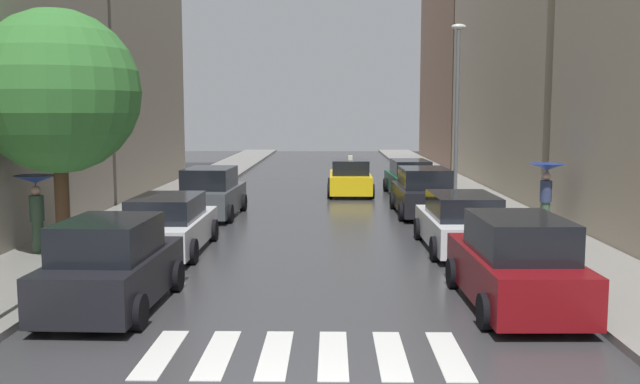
{
  "coord_description": "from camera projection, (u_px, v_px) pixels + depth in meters",
  "views": [
    {
      "loc": [
        0.42,
        -7.57,
        3.74
      ],
      "look_at": [
        0.04,
        14.76,
        1.17
      ],
      "focal_mm": 38.61,
      "sensor_mm": 36.0,
      "label": 1
    }
  ],
  "objects": [
    {
      "name": "ground_plane",
      "position": [
        322.0,
        195.0,
        31.79
      ],
      "size": [
        28.0,
        72.0,
        0.04
      ],
      "primitive_type": "cube",
      "color": "#363639"
    },
    {
      "name": "sidewalk_right",
      "position": [
        463.0,
        193.0,
        31.67
      ],
      "size": [
        3.0,
        72.0,
        0.15
      ],
      "primitive_type": "cube",
      "color": "gray",
      "rests_on": "ground"
    },
    {
      "name": "building_right_mid",
      "position": [
        549.0,
        53.0,
        33.41
      ],
      "size": [
        6.0,
        18.56,
        13.23
      ],
      "primitive_type": "cube",
      "color": "#B2A38C",
      "rests_on": "ground"
    },
    {
      "name": "parked_car_left_nearest",
      "position": [
        112.0,
        267.0,
        13.1
      ],
      "size": [
        2.07,
        4.05,
        1.76
      ],
      "rotation": [
        0.0,
        0.0,
        1.54
      ],
      "color": "black",
      "rests_on": "ground"
    },
    {
      "name": "parked_car_right_second",
      "position": [
        461.0,
        223.0,
        18.77
      ],
      "size": [
        2.13,
        4.61,
        1.56
      ],
      "rotation": [
        0.0,
        0.0,
        1.58
      ],
      "color": "silver",
      "rests_on": "ground"
    },
    {
      "name": "parked_car_left_third",
      "position": [
        211.0,
        194.0,
        24.81
      ],
      "size": [
        2.18,
        4.49,
        1.79
      ],
      "rotation": [
        0.0,
        0.0,
        1.54
      ],
      "color": "#474C51",
      "rests_on": "ground"
    },
    {
      "name": "parked_car_right_fourth",
      "position": [
        410.0,
        179.0,
        31.23
      ],
      "size": [
        2.12,
        4.78,
        1.63
      ],
      "rotation": [
        0.0,
        0.0,
        1.61
      ],
      "color": "#0C4C2D",
      "rests_on": "ground"
    },
    {
      "name": "pedestrian_by_kerb",
      "position": [
        36.0,
        195.0,
        17.59
      ],
      "size": [
        1.08,
        1.08,
        2.01
      ],
      "rotation": [
        0.0,
        0.0,
        4.62
      ],
      "color": "#38513D",
      "rests_on": "sidewalk_left"
    },
    {
      "name": "parked_car_right_third",
      "position": [
        423.0,
        193.0,
        25.25
      ],
      "size": [
        2.16,
        4.62,
        1.75
      ],
      "rotation": [
        0.0,
        0.0,
        1.59
      ],
      "color": "black",
      "rests_on": "ground"
    },
    {
      "name": "parked_car_right_nearest",
      "position": [
        516.0,
        265.0,
        13.2
      ],
      "size": [
        2.08,
        4.41,
        1.8
      ],
      "rotation": [
        0.0,
        0.0,
        1.59
      ],
      "color": "maroon",
      "rests_on": "ground"
    },
    {
      "name": "taxi_midroad",
      "position": [
        350.0,
        178.0,
        31.57
      ],
      "size": [
        2.08,
        4.54,
        1.81
      ],
      "rotation": [
        0.0,
        0.0,
        1.57
      ],
      "color": "yellow",
      "rests_on": "ground"
    },
    {
      "name": "pedestrian_near_tree",
      "position": [
        546.0,
        180.0,
        21.22
      ],
      "size": [
        1.1,
        1.1,
        2.04
      ],
      "rotation": [
        0.0,
        0.0,
        1.32
      ],
      "color": "#38513D",
      "rests_on": "sidewalk_right"
    },
    {
      "name": "lamp_post_right",
      "position": [
        457.0,
        100.0,
        28.09
      ],
      "size": [
        0.6,
        0.28,
        7.17
      ],
      "color": "#595B60",
      "rests_on": "sidewalk_right"
    },
    {
      "name": "street_tree_left",
      "position": [
        57.0,
        92.0,
        17.07
      ],
      "size": [
        4.08,
        4.08,
        6.16
      ],
      "color": "#513823",
      "rests_on": "sidewalk_left"
    },
    {
      "name": "parked_car_left_second",
      "position": [
        169.0,
        225.0,
        18.51
      ],
      "size": [
        2.06,
        4.72,
        1.55
      ],
      "rotation": [
        0.0,
        0.0,
        1.57
      ],
      "color": "silver",
      "rests_on": "ground"
    },
    {
      "name": "crosswalk_stripes",
      "position": [
        304.0,
        354.0,
        10.69
      ],
      "size": [
        4.95,
        2.2,
        0.01
      ],
      "color": "silver",
      "rests_on": "ground"
    },
    {
      "name": "building_right_far",
      "position": [
        475.0,
        50.0,
        50.73
      ],
      "size": [
        6.0,
        15.9,
        16.75
      ],
      "primitive_type": "cube",
      "color": "#8C6B56",
      "rests_on": "ground"
    },
    {
      "name": "sidewalk_left",
      "position": [
        183.0,
        192.0,
        31.89
      ],
      "size": [
        3.0,
        72.0,
        0.15
      ],
      "primitive_type": "cube",
      "color": "gray",
      "rests_on": "ground"
    }
  ]
}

